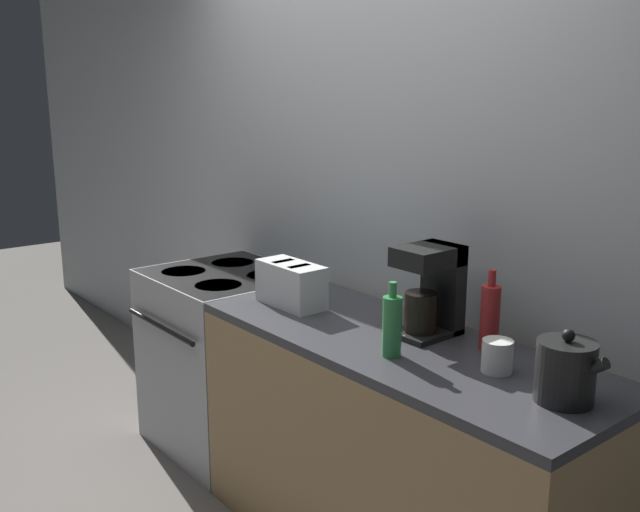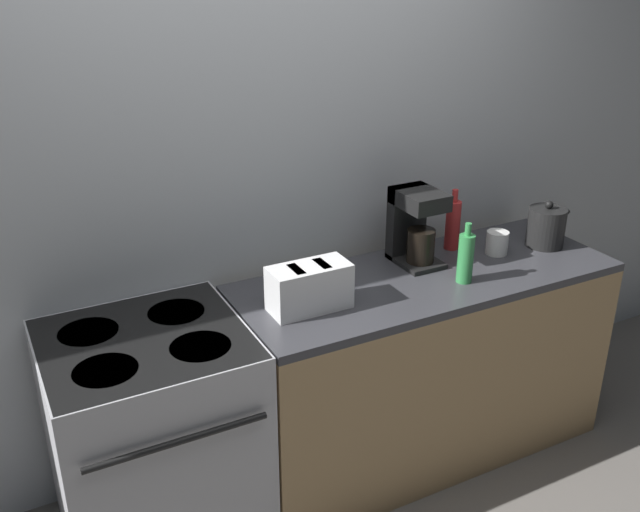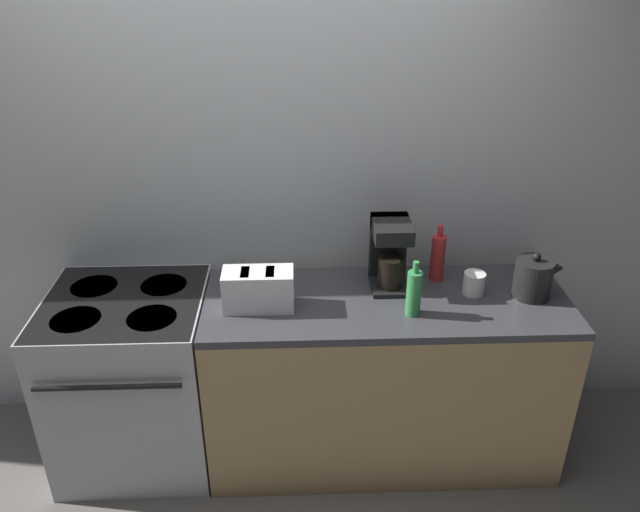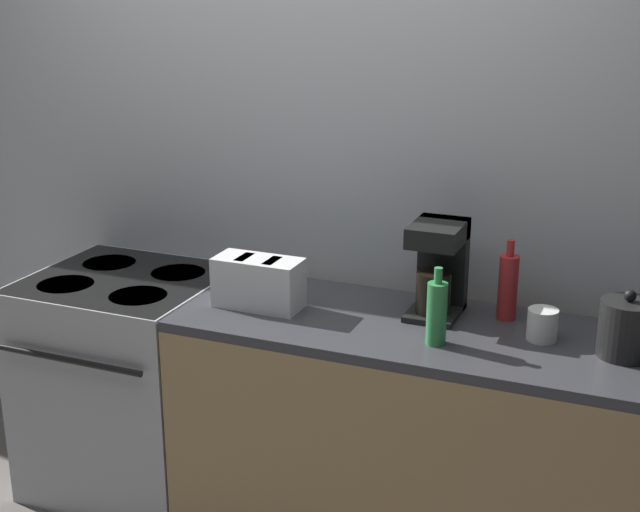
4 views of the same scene
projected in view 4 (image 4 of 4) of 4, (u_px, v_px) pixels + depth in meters
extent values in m
cube|color=silver|center=(306.00, 166.00, 3.44)|extent=(8.00, 0.05, 2.60)
cube|color=#B7B7BC|center=(130.00, 382.00, 3.58)|extent=(0.72, 0.67, 0.89)
cube|color=black|center=(123.00, 280.00, 3.45)|extent=(0.71, 0.66, 0.02)
cylinder|color=black|center=(66.00, 285.00, 3.38)|extent=(0.21, 0.21, 0.01)
cylinder|color=black|center=(138.00, 297.00, 3.26)|extent=(0.21, 0.21, 0.01)
cylinder|color=black|center=(109.00, 264.00, 3.63)|extent=(0.21, 0.21, 0.01)
cylinder|color=black|center=(178.00, 274.00, 3.51)|extent=(0.21, 0.21, 0.01)
cylinder|color=black|center=(68.00, 360.00, 3.19)|extent=(0.61, 0.02, 0.02)
cube|color=tan|center=(414.00, 447.00, 3.12)|extent=(1.65, 0.61, 0.85)
cube|color=#38383D|center=(418.00, 331.00, 2.99)|extent=(1.65, 0.61, 0.04)
cylinder|color=black|center=(626.00, 329.00, 2.72)|extent=(0.17, 0.17, 0.18)
sphere|color=black|center=(630.00, 296.00, 2.69)|extent=(0.04, 0.04, 0.04)
cube|color=white|center=(259.00, 283.00, 3.13)|extent=(0.31, 0.15, 0.18)
cube|color=black|center=(244.00, 258.00, 3.12)|extent=(0.04, 0.10, 0.01)
cube|color=black|center=(272.00, 262.00, 3.08)|extent=(0.04, 0.10, 0.01)
cube|color=black|center=(435.00, 312.00, 3.08)|extent=(0.17, 0.23, 0.02)
cube|color=black|center=(443.00, 262.00, 3.10)|extent=(0.17, 0.06, 0.33)
cube|color=black|center=(438.00, 233.00, 2.99)|extent=(0.17, 0.23, 0.07)
cylinder|color=black|center=(433.00, 292.00, 3.02)|extent=(0.12, 0.12, 0.14)
cylinder|color=#338C47|center=(437.00, 314.00, 2.81)|extent=(0.07, 0.07, 0.20)
cylinder|color=#338C47|center=(438.00, 276.00, 2.77)|extent=(0.03, 0.03, 0.05)
cylinder|color=#B72828|center=(508.00, 287.00, 3.01)|extent=(0.07, 0.07, 0.22)
cylinder|color=#B72828|center=(511.00, 248.00, 2.97)|extent=(0.03, 0.03, 0.06)
cylinder|color=white|center=(542.00, 325.00, 2.85)|extent=(0.10, 0.10, 0.10)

